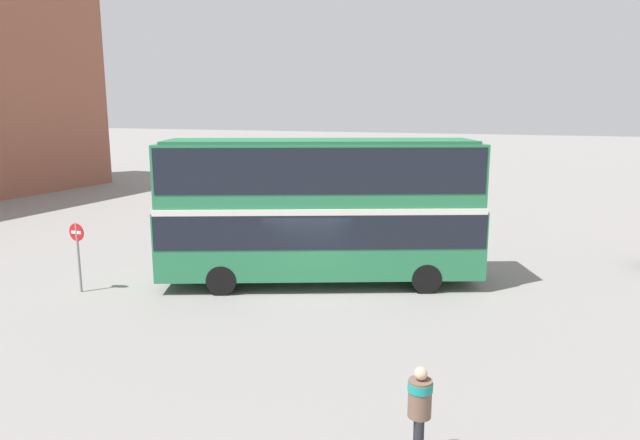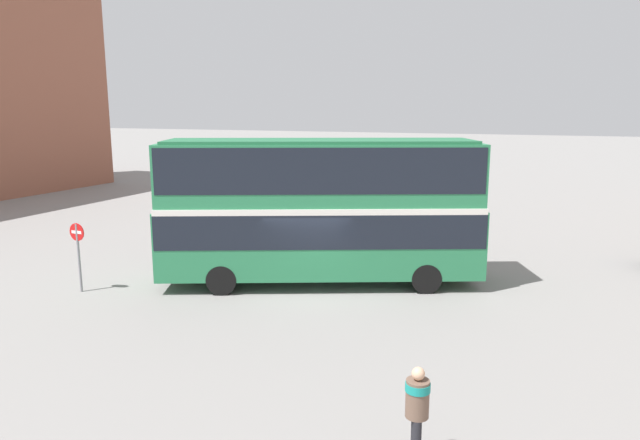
# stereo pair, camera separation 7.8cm
# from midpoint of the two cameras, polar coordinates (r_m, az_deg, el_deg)

# --- Properties ---
(ground_plane) EXTENTS (240.00, 240.00, 0.00)m
(ground_plane) POSITION_cam_midpoint_polar(r_m,az_deg,el_deg) (18.74, -0.48, -7.05)
(ground_plane) COLOR gray
(double_decker_bus) EXTENTS (10.69, 6.64, 4.84)m
(double_decker_bus) POSITION_cam_midpoint_polar(r_m,az_deg,el_deg) (18.90, 0.12, 1.72)
(double_decker_bus) COLOR #287A4C
(double_decker_bus) RESTS_ON ground_plane
(pedestrian_foreground) EXTENTS (0.52, 0.52, 1.69)m
(pedestrian_foreground) POSITION_cam_midpoint_polar(r_m,az_deg,el_deg) (10.03, 9.92, -17.70)
(pedestrian_foreground) COLOR #232328
(pedestrian_foreground) RESTS_ON ground_plane
(parked_car_kerb_far) EXTENTS (4.86, 2.38, 1.66)m
(parked_car_kerb_far) POSITION_cam_midpoint_polar(r_m,az_deg,el_deg) (33.96, 5.48, 2.59)
(parked_car_kerb_far) COLOR slate
(parked_car_kerb_far) RESTS_ON ground_plane
(no_entry_sign) EXTENTS (0.57, 0.08, 2.26)m
(no_entry_sign) POSITION_cam_midpoint_polar(r_m,az_deg,el_deg) (19.77, -22.94, -2.46)
(no_entry_sign) COLOR gray
(no_entry_sign) RESTS_ON ground_plane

